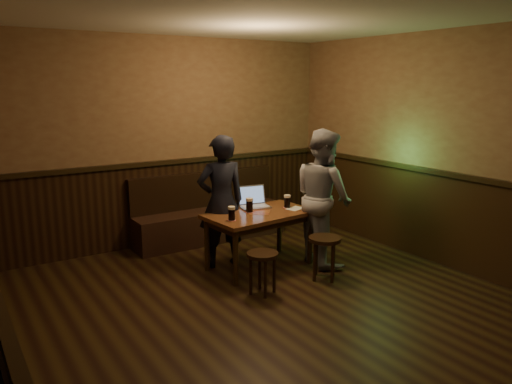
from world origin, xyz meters
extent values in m
cube|color=black|center=(0.00, 0.00, -0.01)|extent=(5.00, 6.00, 0.02)
cube|color=beige|center=(0.00, 0.00, 2.81)|extent=(5.00, 6.00, 0.02)
cube|color=brown|center=(0.00, 3.01, 1.40)|extent=(5.00, 0.02, 2.80)
cube|color=brown|center=(2.51, 0.00, 1.40)|extent=(0.02, 6.00, 2.80)
cube|color=black|center=(0.00, 2.98, 0.55)|extent=(4.98, 0.04, 1.10)
cube|color=black|center=(2.48, 0.00, 0.55)|extent=(0.04, 5.98, 1.10)
cube|color=black|center=(0.00, 2.95, 1.13)|extent=(4.98, 0.06, 0.06)
cube|color=black|center=(2.45, 0.00, 1.13)|extent=(0.06, 5.98, 0.06)
cube|color=black|center=(0.53, 2.71, 0.23)|extent=(2.20, 0.50, 0.45)
cube|color=black|center=(0.53, 2.91, 0.70)|extent=(2.20, 0.10, 0.50)
cube|color=#552D18|center=(0.53, 1.44, 0.66)|extent=(1.33, 0.84, 0.05)
cube|color=black|center=(0.53, 1.44, 0.59)|extent=(1.21, 0.72, 0.07)
cube|color=maroon|center=(0.53, 1.44, 0.68)|extent=(0.33, 0.33, 0.00)
cylinder|color=black|center=(0.00, 1.10, 0.32)|extent=(0.06, 0.06, 0.63)
cylinder|color=black|center=(-0.05, 1.68, 0.32)|extent=(0.06, 0.06, 0.63)
cylinder|color=black|center=(1.12, 1.20, 0.32)|extent=(0.06, 0.06, 0.63)
cylinder|color=black|center=(1.07, 1.78, 0.32)|extent=(0.06, 0.06, 0.63)
cylinder|color=black|center=(0.13, 0.77, 0.43)|extent=(0.43, 0.43, 0.04)
cylinder|color=black|center=(0.25, 0.72, 0.22)|extent=(0.04, 0.04, 0.43)
cylinder|color=black|center=(0.17, 0.89, 0.22)|extent=(0.04, 0.04, 0.43)
cylinder|color=black|center=(0.01, 0.81, 0.22)|extent=(0.04, 0.04, 0.43)
cylinder|color=black|center=(0.08, 0.65, 0.22)|extent=(0.04, 0.04, 0.43)
cylinder|color=black|center=(0.94, 0.73, 0.47)|extent=(0.37, 0.37, 0.04)
cylinder|color=black|center=(1.08, 0.73, 0.24)|extent=(0.04, 0.04, 0.47)
cylinder|color=black|center=(0.94, 0.87, 0.24)|extent=(0.04, 0.04, 0.47)
cylinder|color=black|center=(0.80, 0.73, 0.24)|extent=(0.04, 0.04, 0.47)
cylinder|color=black|center=(0.94, 0.59, 0.24)|extent=(0.04, 0.04, 0.47)
cylinder|color=maroon|center=(0.08, 1.32, 0.68)|extent=(0.10, 0.10, 0.00)
cylinder|color=silver|center=(0.08, 1.32, 0.69)|extent=(0.09, 0.09, 0.00)
cylinder|color=black|center=(0.08, 1.32, 0.75)|extent=(0.08, 0.08, 0.12)
cylinder|color=beige|center=(0.08, 1.32, 0.83)|extent=(0.08, 0.08, 0.03)
cylinder|color=maroon|center=(0.44, 1.52, 0.68)|extent=(0.11, 0.11, 0.00)
cylinder|color=silver|center=(0.44, 1.52, 0.69)|extent=(0.09, 0.09, 0.00)
cylinder|color=black|center=(0.44, 1.52, 0.75)|extent=(0.08, 0.08, 0.13)
cylinder|color=beige|center=(0.44, 1.52, 0.84)|extent=(0.09, 0.09, 0.03)
cylinder|color=maroon|center=(0.95, 1.45, 0.68)|extent=(0.10, 0.10, 0.00)
cylinder|color=silver|center=(0.95, 1.45, 0.69)|extent=(0.09, 0.09, 0.00)
cylinder|color=black|center=(0.95, 1.45, 0.75)|extent=(0.08, 0.08, 0.13)
cylinder|color=beige|center=(0.95, 1.45, 0.83)|extent=(0.08, 0.08, 0.03)
cube|color=silver|center=(0.62, 1.67, 0.69)|extent=(0.40, 0.31, 0.02)
cube|color=#B2B2B7|center=(0.62, 1.67, 0.70)|extent=(0.36, 0.25, 0.00)
cube|color=silver|center=(0.64, 1.80, 0.82)|extent=(0.37, 0.14, 0.23)
cube|color=#5F7DB0|center=(0.64, 1.79, 0.82)|extent=(0.33, 0.12, 0.20)
cube|color=silver|center=(1.00, 1.36, 0.68)|extent=(0.25, 0.21, 0.00)
imported|color=black|center=(0.18, 1.74, 0.80)|extent=(0.64, 0.47, 1.60)
imported|color=gray|center=(1.28, 1.17, 0.83)|extent=(0.74, 0.89, 1.66)
camera|label=1|loc=(-2.61, -3.35, 2.17)|focal=35.00mm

